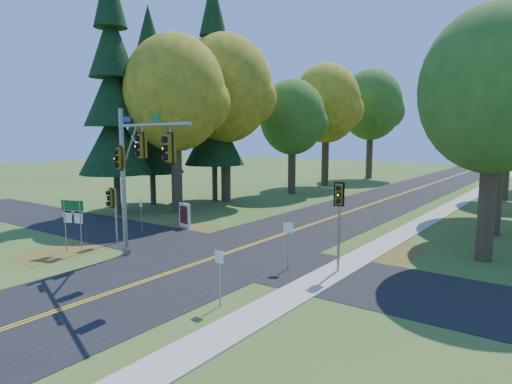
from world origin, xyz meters
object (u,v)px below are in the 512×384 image
Objects in this scene: route_sign_cluster at (73,215)px; traffic_mast at (135,165)px; info_kiosk at (185,215)px; east_signal_pole at (339,204)px.

traffic_mast is at bearing -11.57° from route_sign_cluster.
route_sign_cluster reaches higher than info_kiosk.
traffic_mast is at bearing -168.26° from east_signal_pole.
traffic_mast is 4.79× the size of info_kiosk.
traffic_mast is 2.70× the size of route_sign_cluster.
east_signal_pole reaches higher than info_kiosk.
info_kiosk is at bearing 150.15° from east_signal_pole.
traffic_mast reaches higher than east_signal_pole.
east_signal_pole is at bearing 0.55° from info_kiosk.
east_signal_pole reaches higher than route_sign_cluster.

